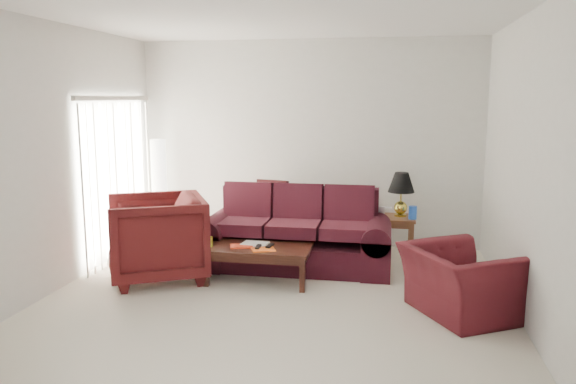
% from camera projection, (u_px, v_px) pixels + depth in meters
% --- Properties ---
extents(floor, '(5.00, 5.00, 0.00)m').
position_uv_depth(floor, '(274.00, 300.00, 6.07)').
color(floor, silver).
rests_on(floor, ground).
extents(blinds, '(0.10, 2.00, 2.16)m').
position_uv_depth(blinds, '(118.00, 179.00, 7.58)').
color(blinds, silver).
rests_on(blinds, ground).
extents(sofa, '(2.50, 1.22, 0.99)m').
position_uv_depth(sofa, '(295.00, 230.00, 7.18)').
color(sofa, black).
rests_on(sofa, ground).
extents(throw_pillow, '(0.48, 0.29, 0.47)m').
position_uv_depth(throw_pillow, '(272.00, 196.00, 8.08)').
color(throw_pillow, black).
rests_on(throw_pillow, sofa).
extents(end_table, '(0.56, 0.56, 0.57)m').
position_uv_depth(end_table, '(395.00, 237.00, 7.67)').
color(end_table, '#56321D').
rests_on(end_table, ground).
extents(table_lamp, '(0.46, 0.46, 0.60)m').
position_uv_depth(table_lamp, '(401.00, 194.00, 7.61)').
color(table_lamp, gold).
rests_on(table_lamp, end_table).
extents(clock, '(0.16, 0.06, 0.15)m').
position_uv_depth(clock, '(379.00, 212.00, 7.54)').
color(clock, silver).
rests_on(clock, end_table).
extents(blue_canister, '(0.14, 0.14, 0.17)m').
position_uv_depth(blue_canister, '(413.00, 213.00, 7.45)').
color(blue_canister, '#1A47AA').
rests_on(blue_canister, end_table).
extents(picture_frame, '(0.15, 0.18, 0.06)m').
position_uv_depth(picture_frame, '(386.00, 207.00, 7.82)').
color(picture_frame, white).
rests_on(picture_frame, end_table).
extents(floor_lamp, '(0.32, 0.32, 1.58)m').
position_uv_depth(floor_lamp, '(159.00, 191.00, 8.36)').
color(floor_lamp, white).
rests_on(floor_lamp, ground).
extents(armchair_left, '(1.50, 1.49, 1.02)m').
position_uv_depth(armchair_left, '(157.00, 238.00, 6.71)').
color(armchair_left, '#3C0D0E').
rests_on(armchair_left, ground).
extents(armchair_right, '(1.32, 1.37, 0.68)m').
position_uv_depth(armchair_right, '(460.00, 282.00, 5.62)').
color(armchair_right, '#3E0E13').
rests_on(armchair_right, ground).
extents(coffee_table, '(1.37, 0.98, 0.43)m').
position_uv_depth(coffee_table, '(259.00, 264.00, 6.64)').
color(coffee_table, black).
rests_on(coffee_table, ground).
extents(magazine_red, '(0.31, 0.27, 0.01)m').
position_uv_depth(magazine_red, '(241.00, 246.00, 6.61)').
color(magazine_red, red).
rests_on(magazine_red, coffee_table).
extents(magazine_white, '(0.33, 0.26, 0.02)m').
position_uv_depth(magazine_white, '(255.00, 244.00, 6.71)').
color(magazine_white, white).
rests_on(magazine_white, coffee_table).
extents(magazine_orange, '(0.32, 0.29, 0.01)m').
position_uv_depth(magazine_orange, '(263.00, 249.00, 6.46)').
color(magazine_orange, orange).
rests_on(magazine_orange, coffee_table).
extents(remote_a, '(0.05, 0.17, 0.02)m').
position_uv_depth(remote_a, '(258.00, 247.00, 6.51)').
color(remote_a, black).
rests_on(remote_a, coffee_table).
extents(remote_b, '(0.07, 0.18, 0.02)m').
position_uv_depth(remote_b, '(270.00, 246.00, 6.55)').
color(remote_b, black).
rests_on(remote_b, coffee_table).
extents(yellow_glass, '(0.07, 0.07, 0.12)m').
position_uv_depth(yellow_glass, '(210.00, 242.00, 6.60)').
color(yellow_glass, gold).
rests_on(yellow_glass, coffee_table).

